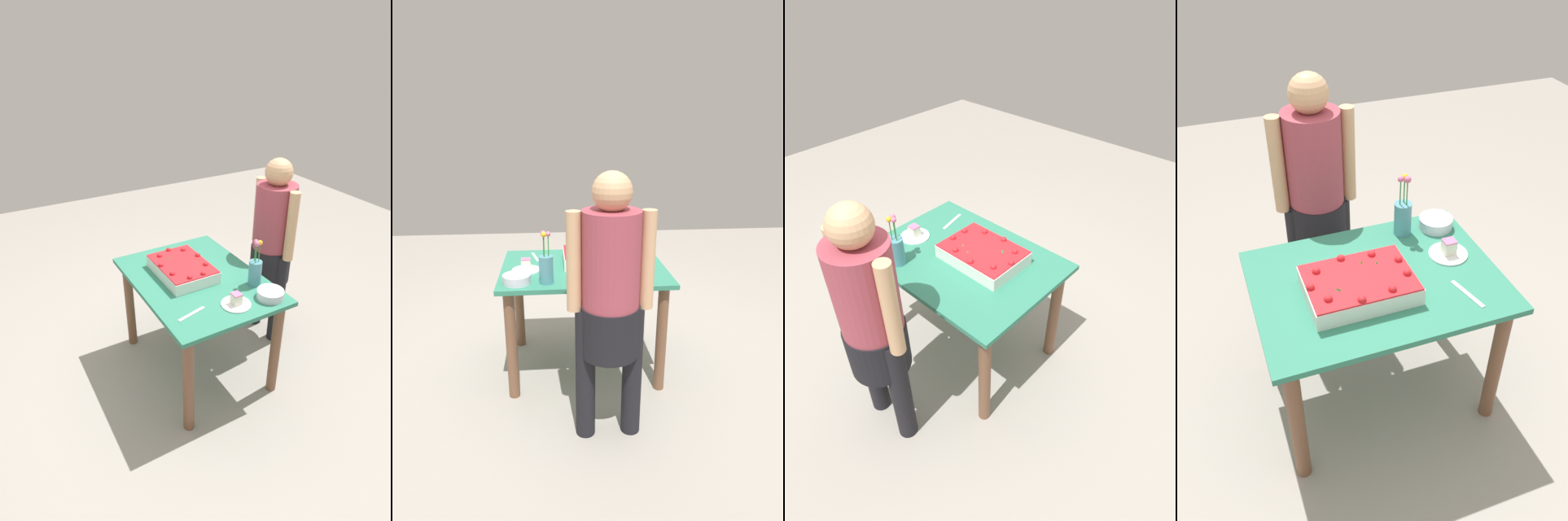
% 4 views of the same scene
% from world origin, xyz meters
% --- Properties ---
extents(ground_plane, '(8.00, 8.00, 0.00)m').
position_xyz_m(ground_plane, '(0.00, 0.00, 0.00)').
color(ground_plane, '#9E978E').
extents(dining_table, '(1.11, 0.82, 0.77)m').
position_xyz_m(dining_table, '(0.00, 0.00, 0.62)').
color(dining_table, '#307E63').
rests_on(dining_table, ground_plane).
extents(sheet_cake, '(0.47, 0.34, 0.11)m').
position_xyz_m(sheet_cake, '(0.10, 0.06, 0.82)').
color(sheet_cake, white).
rests_on(sheet_cake, dining_table).
extents(serving_plate_with_slice, '(0.19, 0.19, 0.08)m').
position_xyz_m(serving_plate_with_slice, '(-0.39, -0.05, 0.80)').
color(serving_plate_with_slice, white).
rests_on(serving_plate_with_slice, dining_table).
extents(cake_knife, '(0.07, 0.20, 0.00)m').
position_xyz_m(cake_knife, '(-0.34, 0.23, 0.77)').
color(cake_knife, silver).
rests_on(cake_knife, dining_table).
extents(flower_vase, '(0.09, 0.09, 0.33)m').
position_xyz_m(flower_vase, '(-0.25, -0.30, 0.88)').
color(flower_vase, teal).
rests_on(flower_vase, dining_table).
extents(fruit_bowl, '(0.17, 0.17, 0.06)m').
position_xyz_m(fruit_bowl, '(-0.43, -0.29, 0.80)').
color(fruit_bowl, silver).
rests_on(fruit_bowl, dining_table).
extents(person_standing, '(0.45, 0.31, 1.49)m').
position_xyz_m(person_standing, '(0.09, -0.71, 0.85)').
color(person_standing, black).
rests_on(person_standing, ground_plane).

